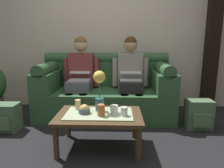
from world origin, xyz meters
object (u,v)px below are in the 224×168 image
at_px(person_right, 130,74).
at_px(cup_far_left, 101,110).
at_px(couch, 105,91).
at_px(cup_far_center, 124,111).
at_px(person_left, 80,73).
at_px(cup_near_right, 78,104).
at_px(cup_near_left, 114,109).
at_px(backpack_right, 199,114).
at_px(coffee_table, 99,118).
at_px(backpack_left, 6,118).
at_px(flower_vase, 100,87).
at_px(snack_bowl, 84,110).

xyz_separation_m(person_right, cup_far_left, (-0.36, -1.12, -0.21)).
distance_m(couch, cup_far_center, 1.14).
bearing_deg(cup_far_center, person_right, 83.67).
xyz_separation_m(person_left, cup_near_right, (0.13, -0.92, -0.21)).
height_order(cup_near_left, cup_far_left, cup_far_left).
height_order(cup_far_center, cup_far_left, cup_far_left).
height_order(person_right, cup_near_left, person_right).
xyz_separation_m(cup_near_left, backpack_right, (1.11, 0.54, -0.24)).
xyz_separation_m(person_right, cup_far_center, (-0.12, -1.10, -0.22)).
height_order(person_left, coffee_table, person_left).
height_order(coffee_table, backpack_left, coffee_table).
distance_m(person_right, flower_vase, 1.04).
bearing_deg(backpack_left, cup_near_right, -15.11).
bearing_deg(cup_far_left, cup_near_left, 35.47).
height_order(flower_vase, cup_near_left, flower_vase).
height_order(person_left, cup_far_left, person_left).
bearing_deg(flower_vase, cup_far_left, -80.12).
height_order(coffee_table, backpack_right, coffee_table).
distance_m(flower_vase, cup_near_right, 0.33).
xyz_separation_m(person_left, snack_bowl, (0.23, -1.05, -0.23)).
xyz_separation_m(couch, cup_near_right, (-0.25, -0.92, 0.07)).
relative_size(coffee_table, snack_bowl, 7.39).
height_order(couch, snack_bowl, couch).
distance_m(couch, backpack_left, 1.42).
height_order(flower_vase, cup_far_left, flower_vase).
bearing_deg(cup_near_right, snack_bowl, -53.95).
height_order(couch, person_left, person_left).
distance_m(person_right, snack_bowl, 1.20).
distance_m(person_right, backpack_right, 1.11).
xyz_separation_m(couch, cup_far_left, (0.03, -1.12, 0.08)).
relative_size(person_right, flower_vase, 2.77).
distance_m(person_right, cup_far_left, 1.19).
distance_m(person_right, cup_near_left, 1.07).
bearing_deg(cup_far_center, cup_near_right, 160.07).
height_order(flower_vase, cup_near_right, flower_vase).
bearing_deg(cup_far_center, flower_vase, 152.09).
xyz_separation_m(coffee_table, flower_vase, (0.00, 0.07, 0.33)).
xyz_separation_m(couch, person_left, (-0.38, -0.00, 0.28)).
distance_m(couch, coffee_table, 1.04).
bearing_deg(backpack_left, cup_near_left, -15.02).
distance_m(snack_bowl, backpack_left, 1.19).
bearing_deg(backpack_right, backpack_left, -176.31).
bearing_deg(cup_near_left, cup_far_left, -144.53).
distance_m(couch, cup_far_left, 1.12).
distance_m(coffee_table, snack_bowl, 0.18).
height_order(person_right, flower_vase, person_right).
bearing_deg(backpack_left, person_right, 21.72).
bearing_deg(coffee_table, cup_near_left, 4.51).
distance_m(flower_vase, backpack_left, 1.37).
relative_size(person_left, flower_vase, 2.77).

